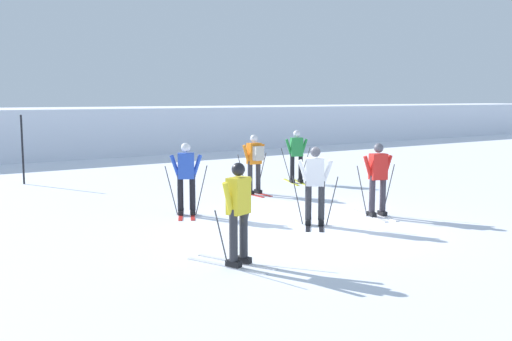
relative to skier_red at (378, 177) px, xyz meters
The scene contains 9 objects.
ground_plane 2.09m from the skier_red, behind, with size 120.00×120.00×0.00m, color silver.
far_snow_ridge 19.68m from the skier_red, 95.46° to the left, with size 80.00×6.38×2.24m, color silver.
skier_red is the anchor object (origin of this frame).
skier_blue 4.45m from the skier_red, 143.27° to the left, with size 1.09×1.58×1.71m.
skier_orange 4.28m from the skier_red, 97.03° to the left, with size 1.00×1.60×1.71m.
skier_white 1.82m from the skier_red, behind, with size 1.32×1.46×1.71m.
skier_green 5.65m from the skier_red, 70.69° to the left, with size 0.96×1.62×1.71m.
skier_yellow 5.11m from the skier_red, 162.23° to the right, with size 0.95×1.63×1.71m.
trail_marker_pole 11.48m from the skier_red, 118.35° to the left, with size 0.06×0.06×2.21m, color black.
Camera 1 is at (-8.14, -9.67, 2.75)m, focal length 41.44 mm.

